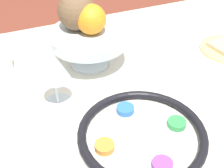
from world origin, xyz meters
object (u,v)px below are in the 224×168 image
(orange_fruit, at_px, (91,19))
(fruit_stand, at_px, (89,39))
(seder_plate, at_px, (142,135))
(coconut, at_px, (76,11))
(wine_glass, at_px, (53,68))

(orange_fruit, bearing_deg, fruit_stand, 44.15)
(seder_plate, xyz_separation_m, fruit_stand, (0.32, 0.01, 0.07))
(seder_plate, relative_size, coconut, 2.73)
(fruit_stand, relative_size, orange_fruit, 2.70)
(seder_plate, distance_m, orange_fruit, 0.34)
(fruit_stand, xyz_separation_m, orange_fruit, (-0.01, -0.01, 0.06))
(wine_glass, bearing_deg, orange_fruit, -47.44)
(orange_fruit, height_order, coconut, coconut)
(wine_glass, xyz_separation_m, coconut, (0.17, -0.11, 0.05))
(orange_fruit, xyz_separation_m, coconut, (0.04, 0.03, 0.01))
(seder_plate, distance_m, fruit_stand, 0.33)
(wine_glass, bearing_deg, fruit_stand, -44.20)
(seder_plate, height_order, wine_glass, wine_glass)
(wine_glass, bearing_deg, coconut, -33.65)
(wine_glass, relative_size, coconut, 1.47)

